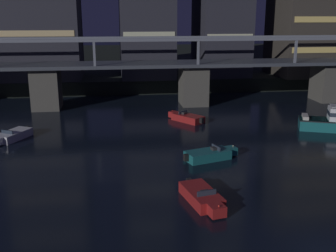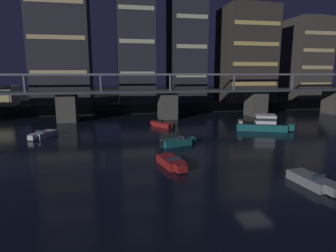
% 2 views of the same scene
% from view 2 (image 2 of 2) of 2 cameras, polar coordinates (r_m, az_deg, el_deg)
% --- Properties ---
extents(ground_plane, '(400.00, 400.00, 0.00)m').
position_cam_2_polar(ground_plane, '(24.60, 17.14, -12.42)').
color(ground_plane, black).
extents(far_riverbank, '(240.00, 80.00, 2.20)m').
position_cam_2_polar(far_riverbank, '(107.23, -4.90, 6.09)').
color(far_riverbank, black).
rests_on(far_riverbank, ground).
extents(river_bridge, '(86.71, 6.40, 9.38)m').
position_cam_2_polar(river_bridge, '(59.60, -0.11, 5.41)').
color(river_bridge, '#4C4944').
rests_on(river_bridge, ground).
extents(tower_west_low, '(13.01, 10.57, 37.78)m').
position_cam_2_polar(tower_west_low, '(73.56, -21.03, 18.92)').
color(tower_west_low, '#282833').
rests_on(tower_west_low, far_riverbank).
extents(tower_west_tall, '(8.65, 12.70, 36.44)m').
position_cam_2_polar(tower_west_tall, '(73.44, -6.73, 19.01)').
color(tower_west_tall, '#282833').
rests_on(tower_west_tall, far_riverbank).
extents(tower_central, '(8.09, 11.95, 34.28)m').
position_cam_2_polar(tower_central, '(75.49, 3.64, 18.00)').
color(tower_central, '#282833').
rests_on(tower_central, far_riverbank).
extents(tower_east_tall, '(12.61, 11.48, 24.16)m').
position_cam_2_polar(tower_east_tall, '(77.81, 15.38, 13.69)').
color(tower_east_tall, '#38332D').
rests_on(tower_east_tall, far_riverbank).
extents(tower_east_low, '(9.87, 13.54, 22.49)m').
position_cam_2_polar(tower_east_low, '(91.21, 25.41, 12.02)').
color(tower_east_low, '#423D38').
rests_on(tower_east_low, far_riverbank).
extents(cabin_cruiser_near_left, '(9.27, 5.39, 2.79)m').
position_cam_2_polar(cabin_cruiser_near_left, '(49.89, 18.67, 0.37)').
color(cabin_cruiser_near_left, '#196066').
rests_on(cabin_cruiser_near_left, ground).
extents(speedboat_near_center, '(2.21, 5.23, 1.16)m').
position_cam_2_polar(speedboat_near_center, '(27.38, 27.11, -9.82)').
color(speedboat_near_center, gray).
rests_on(speedboat_near_center, ground).
extents(speedboat_near_right, '(5.15, 2.89, 1.16)m').
position_cam_2_polar(speedboat_near_right, '(37.66, 1.92, -3.25)').
color(speedboat_near_right, '#196066').
rests_on(speedboat_near_right, ground).
extents(speedboat_mid_left, '(4.00, 4.68, 1.16)m').
position_cam_2_polar(speedboat_mid_left, '(50.56, -1.07, 0.32)').
color(speedboat_mid_left, maroon).
rests_on(speedboat_mid_left, ground).
extents(speedboat_mid_center, '(2.58, 5.22, 1.16)m').
position_cam_2_polar(speedboat_mid_center, '(29.28, 0.77, -7.33)').
color(speedboat_mid_center, maroon).
rests_on(speedboat_mid_center, ground).
extents(speedboat_mid_right, '(3.49, 4.90, 1.16)m').
position_cam_2_polar(speedboat_mid_right, '(46.16, -23.87, -1.58)').
color(speedboat_mid_right, silver).
rests_on(speedboat_mid_right, ground).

